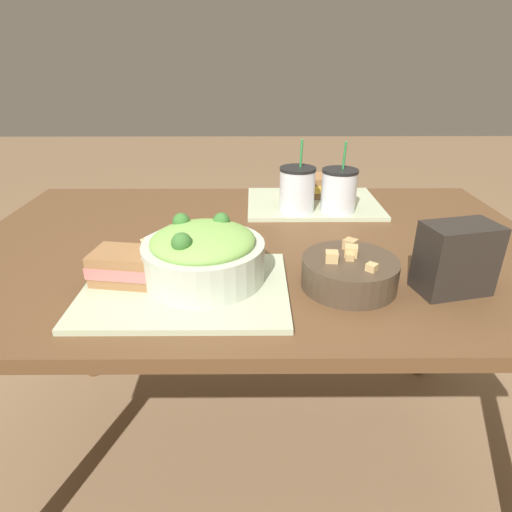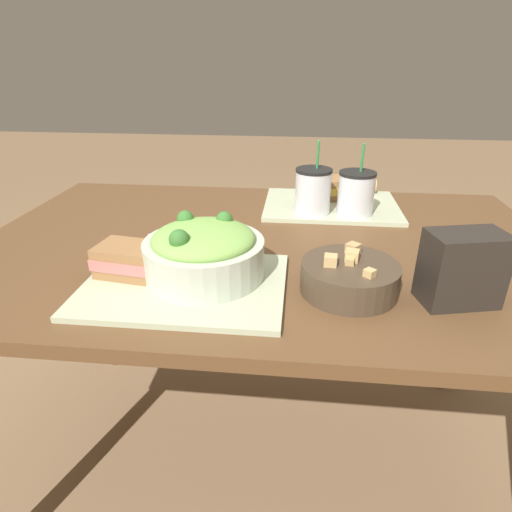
{
  "view_description": "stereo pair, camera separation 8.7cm",
  "coord_description": "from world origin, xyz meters",
  "px_view_note": "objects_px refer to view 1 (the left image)",
  "views": [
    {
      "loc": [
        -0.01,
        -1.0,
        1.2
      ],
      "look_at": [
        -0.0,
        -0.21,
        0.82
      ],
      "focal_mm": 30.0,
      "sensor_mm": 36.0,
      "label": 1
    },
    {
      "loc": [
        0.08,
        -0.99,
        1.2
      ],
      "look_at": [
        -0.0,
        -0.21,
        0.82
      ],
      "focal_mm": 30.0,
      "sensor_mm": 36.0,
      "label": 2
    }
  ],
  "objects_px": {
    "chip_bag": "(456,259)",
    "napkin_folded": "(182,238)",
    "baguette_near": "(177,249)",
    "salad_bowl": "(204,253)",
    "sandwich_near": "(125,266)",
    "drink_cup_dark": "(297,191)",
    "soup_bowl": "(349,271)",
    "sandwich_far": "(312,186)",
    "drink_cup_red": "(339,192)",
    "baguette_far": "(332,182)"
  },
  "relations": [
    {
      "from": "chip_bag",
      "to": "napkin_folded",
      "type": "distance_m",
      "value": 0.64
    },
    {
      "from": "baguette_near",
      "to": "chip_bag",
      "type": "relative_size",
      "value": 0.98
    },
    {
      "from": "salad_bowl",
      "to": "sandwich_near",
      "type": "xyz_separation_m",
      "value": [
        -0.16,
        -0.01,
        -0.02
      ]
    },
    {
      "from": "baguette_near",
      "to": "chip_bag",
      "type": "height_order",
      "value": "chip_bag"
    },
    {
      "from": "chip_bag",
      "to": "baguette_near",
      "type": "bearing_deg",
      "value": 155.47
    },
    {
      "from": "salad_bowl",
      "to": "chip_bag",
      "type": "relative_size",
      "value": 1.6
    },
    {
      "from": "drink_cup_dark",
      "to": "napkin_folded",
      "type": "xyz_separation_m",
      "value": [
        -0.31,
        -0.18,
        -0.07
      ]
    },
    {
      "from": "soup_bowl",
      "to": "napkin_folded",
      "type": "distance_m",
      "value": 0.45
    },
    {
      "from": "sandwich_far",
      "to": "chip_bag",
      "type": "relative_size",
      "value": 1.02
    },
    {
      "from": "salad_bowl",
      "to": "drink_cup_red",
      "type": "distance_m",
      "value": 0.54
    },
    {
      "from": "salad_bowl",
      "to": "soup_bowl",
      "type": "distance_m",
      "value": 0.3
    },
    {
      "from": "salad_bowl",
      "to": "drink_cup_red",
      "type": "relative_size",
      "value": 1.22
    },
    {
      "from": "salad_bowl",
      "to": "drink_cup_dark",
      "type": "xyz_separation_m",
      "value": [
        0.23,
        0.41,
        0.01
      ]
    },
    {
      "from": "drink_cup_red",
      "to": "chip_bag",
      "type": "bearing_deg",
      "value": -71.75
    },
    {
      "from": "baguette_near",
      "to": "drink_cup_red",
      "type": "distance_m",
      "value": 0.53
    },
    {
      "from": "baguette_near",
      "to": "baguette_far",
      "type": "xyz_separation_m",
      "value": [
        0.43,
        0.54,
        0.0
      ]
    },
    {
      "from": "baguette_near",
      "to": "napkin_folded",
      "type": "distance_m",
      "value": 0.16
    },
    {
      "from": "drink_cup_red",
      "to": "sandwich_far",
      "type": "bearing_deg",
      "value": 110.82
    },
    {
      "from": "salad_bowl",
      "to": "drink_cup_dark",
      "type": "bearing_deg",
      "value": 61.25
    },
    {
      "from": "sandwich_far",
      "to": "napkin_folded",
      "type": "relative_size",
      "value": 0.76
    },
    {
      "from": "salad_bowl",
      "to": "drink_cup_dark",
      "type": "relative_size",
      "value": 1.19
    },
    {
      "from": "baguette_far",
      "to": "soup_bowl",
      "type": "bearing_deg",
      "value": 159.91
    },
    {
      "from": "drink_cup_dark",
      "to": "drink_cup_red",
      "type": "distance_m",
      "value": 0.12
    },
    {
      "from": "sandwich_near",
      "to": "chip_bag",
      "type": "height_order",
      "value": "chip_bag"
    },
    {
      "from": "drink_cup_dark",
      "to": "chip_bag",
      "type": "distance_m",
      "value": 0.52
    },
    {
      "from": "soup_bowl",
      "to": "sandwich_far",
      "type": "bearing_deg",
      "value": 90.33
    },
    {
      "from": "sandwich_far",
      "to": "baguette_far",
      "type": "height_order",
      "value": "sandwich_far"
    },
    {
      "from": "salad_bowl",
      "to": "sandwich_near",
      "type": "height_order",
      "value": "salad_bowl"
    },
    {
      "from": "drink_cup_red",
      "to": "chip_bag",
      "type": "relative_size",
      "value": 1.31
    },
    {
      "from": "sandwich_near",
      "to": "salad_bowl",
      "type": "bearing_deg",
      "value": 11.86
    },
    {
      "from": "drink_cup_dark",
      "to": "drink_cup_red",
      "type": "bearing_deg",
      "value": -0.0
    },
    {
      "from": "soup_bowl",
      "to": "chip_bag",
      "type": "xyz_separation_m",
      "value": [
        0.2,
        -0.02,
        0.04
      ]
    },
    {
      "from": "baguette_far",
      "to": "napkin_folded",
      "type": "bearing_deg",
      "value": 116.98
    },
    {
      "from": "napkin_folded",
      "to": "baguette_far",
      "type": "bearing_deg",
      "value": 40.71
    },
    {
      "from": "sandwich_near",
      "to": "napkin_folded",
      "type": "bearing_deg",
      "value": 81.1
    },
    {
      "from": "soup_bowl",
      "to": "napkin_folded",
      "type": "xyz_separation_m",
      "value": [
        -0.38,
        0.25,
        -0.03
      ]
    },
    {
      "from": "sandwich_near",
      "to": "sandwich_far",
      "type": "height_order",
      "value": "same"
    },
    {
      "from": "baguette_near",
      "to": "drink_cup_red",
      "type": "height_order",
      "value": "drink_cup_red"
    },
    {
      "from": "baguette_far",
      "to": "drink_cup_red",
      "type": "relative_size",
      "value": 0.75
    },
    {
      "from": "sandwich_far",
      "to": "drink_cup_dark",
      "type": "bearing_deg",
      "value": -131.11
    },
    {
      "from": "drink_cup_dark",
      "to": "drink_cup_red",
      "type": "height_order",
      "value": "drink_cup_dark"
    },
    {
      "from": "salad_bowl",
      "to": "baguette_near",
      "type": "xyz_separation_m",
      "value": [
        -0.07,
        0.08,
        -0.03
      ]
    },
    {
      "from": "salad_bowl",
      "to": "chip_bag",
      "type": "xyz_separation_m",
      "value": [
        0.5,
        -0.03,
        0.0
      ]
    },
    {
      "from": "soup_bowl",
      "to": "sandwich_far",
      "type": "relative_size",
      "value": 1.22
    },
    {
      "from": "soup_bowl",
      "to": "baguette_far",
      "type": "height_order",
      "value": "soup_bowl"
    },
    {
      "from": "soup_bowl",
      "to": "drink_cup_red",
      "type": "bearing_deg",
      "value": 82.92
    },
    {
      "from": "baguette_near",
      "to": "sandwich_far",
      "type": "height_order",
      "value": "sandwich_far"
    },
    {
      "from": "chip_bag",
      "to": "soup_bowl",
      "type": "bearing_deg",
      "value": 161.83
    },
    {
      "from": "salad_bowl",
      "to": "napkin_folded",
      "type": "height_order",
      "value": "salad_bowl"
    },
    {
      "from": "baguette_near",
      "to": "drink_cup_dark",
      "type": "xyz_separation_m",
      "value": [
        0.3,
        0.33,
        0.03
      ]
    }
  ]
}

